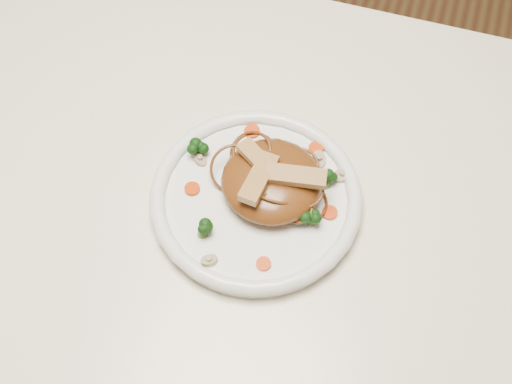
% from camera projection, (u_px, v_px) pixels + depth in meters
% --- Properties ---
extents(ground, '(4.00, 4.00, 0.00)m').
position_uv_depth(ground, '(220.00, 357.00, 1.52)').
color(ground, '#502E1B').
rests_on(ground, ground).
extents(table, '(1.20, 0.80, 0.75)m').
position_uv_depth(table, '(199.00, 223.00, 0.96)').
color(table, silver).
rests_on(table, ground).
extents(plate, '(0.35, 0.35, 0.02)m').
position_uv_depth(plate, '(256.00, 201.00, 0.86)').
color(plate, white).
rests_on(plate, table).
extents(noodle_mound, '(0.16, 0.16, 0.04)m').
position_uv_depth(noodle_mound, '(272.00, 181.00, 0.84)').
color(noodle_mound, '#623312').
rests_on(noodle_mound, plate).
extents(chicken_a, '(0.08, 0.04, 0.01)m').
position_uv_depth(chicken_a, '(296.00, 176.00, 0.81)').
color(chicken_a, tan).
rests_on(chicken_a, noodle_mound).
extents(chicken_b, '(0.07, 0.05, 0.01)m').
position_uv_depth(chicken_b, '(259.00, 160.00, 0.83)').
color(chicken_b, tan).
rests_on(chicken_b, noodle_mound).
extents(chicken_c, '(0.03, 0.08, 0.01)m').
position_uv_depth(chicken_c, '(259.00, 178.00, 0.81)').
color(chicken_c, tan).
rests_on(chicken_c, noodle_mound).
extents(broccoli_0, '(0.03, 0.03, 0.03)m').
position_uv_depth(broccoli_0, '(326.00, 179.00, 0.85)').
color(broccoli_0, '#0C340A').
rests_on(broccoli_0, plate).
extents(broccoli_1, '(0.03, 0.03, 0.03)m').
position_uv_depth(broccoli_1, '(198.00, 149.00, 0.88)').
color(broccoli_1, '#0C340A').
rests_on(broccoli_1, plate).
extents(broccoli_2, '(0.03, 0.03, 0.03)m').
position_uv_depth(broccoli_2, '(202.00, 229.00, 0.82)').
color(broccoli_2, '#0C340A').
rests_on(broccoli_2, plate).
extents(broccoli_3, '(0.04, 0.04, 0.03)m').
position_uv_depth(broccoli_3, '(312.00, 215.00, 0.82)').
color(broccoli_3, '#0C340A').
rests_on(broccoli_3, plate).
extents(carrot_0, '(0.03, 0.03, 0.00)m').
position_uv_depth(carrot_0, '(316.00, 148.00, 0.89)').
color(carrot_0, '#E34008').
rests_on(carrot_0, plate).
extents(carrot_1, '(0.02, 0.02, 0.00)m').
position_uv_depth(carrot_1, '(192.00, 189.00, 0.86)').
color(carrot_1, '#E34008').
rests_on(carrot_1, plate).
extents(carrot_2, '(0.02, 0.02, 0.00)m').
position_uv_depth(carrot_2, '(330.00, 213.00, 0.84)').
color(carrot_2, '#E34008').
rests_on(carrot_2, plate).
extents(carrot_3, '(0.03, 0.03, 0.00)m').
position_uv_depth(carrot_3, '(252.00, 131.00, 0.91)').
color(carrot_3, '#E34008').
rests_on(carrot_3, plate).
extents(carrot_4, '(0.02, 0.02, 0.00)m').
position_uv_depth(carrot_4, '(264.00, 264.00, 0.80)').
color(carrot_4, '#E34008').
rests_on(carrot_4, plate).
extents(mushroom_0, '(0.03, 0.03, 0.01)m').
position_uv_depth(mushroom_0, '(209.00, 260.00, 0.80)').
color(mushroom_0, '#BEAB8F').
rests_on(mushroom_0, plate).
extents(mushroom_1, '(0.04, 0.04, 0.01)m').
position_uv_depth(mushroom_1, '(342.00, 175.00, 0.87)').
color(mushroom_1, '#BEAB8F').
rests_on(mushroom_1, plate).
extents(mushroom_2, '(0.03, 0.03, 0.01)m').
position_uv_depth(mushroom_2, '(200.00, 160.00, 0.88)').
color(mushroom_2, '#BEAB8F').
rests_on(mushroom_2, plate).
extents(mushroom_3, '(0.03, 0.03, 0.01)m').
position_uv_depth(mushroom_3, '(319.00, 160.00, 0.88)').
color(mushroom_3, '#BEAB8F').
rests_on(mushroom_3, plate).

